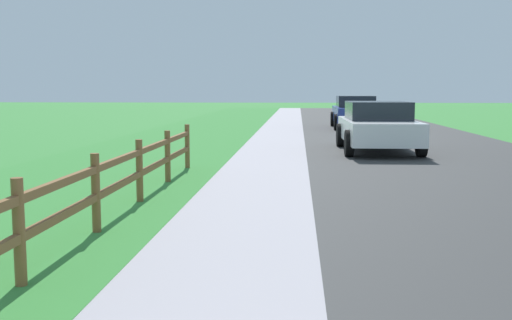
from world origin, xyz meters
TOP-DOWN VIEW (x-y plane):
  - ground_plane at (0.00, 25.00)m, footprint 120.00×120.00m
  - road_asphalt at (3.50, 27.00)m, footprint 7.00×66.00m
  - curb_concrete at (-3.00, 27.00)m, footprint 6.00×66.00m
  - grass_verge at (-4.50, 27.00)m, footprint 5.00×66.00m
  - rail_fence at (-2.78, 7.18)m, footprint 0.11×12.95m
  - parked_suv_white at (2.09, 17.85)m, footprint 2.19×4.83m
  - parked_car_blue at (2.44, 28.72)m, footprint 2.14×4.93m

SIDE VIEW (x-z plane):
  - ground_plane at x=0.00m, z-range 0.00..0.00m
  - road_asphalt at x=3.50m, z-range 0.00..0.01m
  - curb_concrete at x=-3.00m, z-range 0.00..0.01m
  - grass_verge at x=-4.50m, z-range 0.00..0.01m
  - rail_fence at x=-2.78m, z-range 0.08..1.09m
  - parked_suv_white at x=2.09m, z-range 0.03..1.48m
  - parked_car_blue at x=2.44m, z-range 0.01..1.52m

